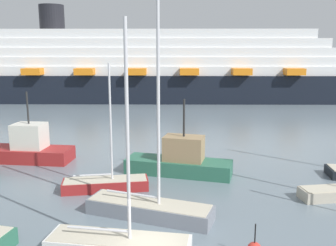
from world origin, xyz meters
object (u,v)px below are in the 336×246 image
(sailboat_3, at_px, (106,183))
(sailboat_5, at_px, (119,240))
(fishing_boat_1, at_px, (28,148))
(sailboat_1, at_px, (150,206))
(fishing_boat_0, at_px, (180,161))
(cruise_ship, at_px, (139,70))

(sailboat_3, distance_m, sailboat_5, 7.60)
(fishing_boat_1, bearing_deg, sailboat_5, -49.79)
(sailboat_1, distance_m, fishing_boat_1, 14.74)
(sailboat_3, distance_m, fishing_boat_0, 5.87)
(sailboat_1, distance_m, fishing_boat_0, 7.41)
(sailboat_3, relative_size, fishing_boat_0, 1.02)
(sailboat_1, distance_m, cruise_ship, 48.56)
(sailboat_1, height_order, fishing_boat_1, sailboat_1)
(sailboat_3, height_order, cruise_ship, cruise_ship)
(fishing_boat_0, distance_m, cruise_ship, 41.66)
(fishing_boat_0, distance_m, fishing_boat_1, 12.73)
(fishing_boat_0, bearing_deg, cruise_ship, 113.38)
(sailboat_5, bearing_deg, sailboat_1, 79.32)
(sailboat_5, xyz_separation_m, fishing_boat_1, (-9.89, 13.32, 0.57))
(sailboat_5, distance_m, fishing_boat_1, 16.60)
(fishing_boat_1, bearing_deg, cruise_ship, 87.03)
(sailboat_3, bearing_deg, sailboat_1, -61.26)
(fishing_boat_0, xyz_separation_m, fishing_boat_1, (-12.45, 2.63, 0.06))
(sailboat_1, distance_m, sailboat_3, 5.02)
(sailboat_1, xyz_separation_m, cruise_ship, (-6.56, 47.88, 4.70))
(sailboat_5, height_order, fishing_boat_1, sailboat_5)
(sailboat_1, height_order, fishing_boat_0, sailboat_1)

